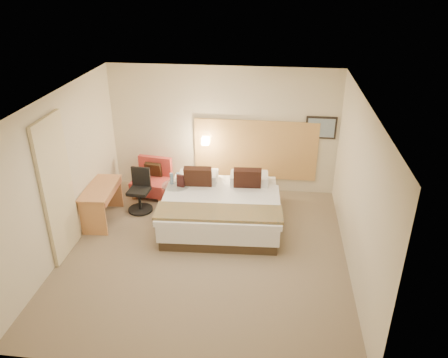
# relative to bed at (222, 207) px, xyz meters

# --- Properties ---
(floor) EXTENTS (4.80, 5.00, 0.02)m
(floor) POSITION_rel_bed_xyz_m (-0.16, -1.02, -0.35)
(floor) COLOR #7F6D56
(floor) RESTS_ON ground
(ceiling) EXTENTS (4.80, 5.00, 0.02)m
(ceiling) POSITION_rel_bed_xyz_m (-0.16, -1.02, 2.37)
(ceiling) COLOR silver
(ceiling) RESTS_ON floor
(wall_back) EXTENTS (4.80, 0.02, 2.70)m
(wall_back) POSITION_rel_bed_xyz_m (-0.16, 1.49, 1.01)
(wall_back) COLOR beige
(wall_back) RESTS_ON floor
(wall_front) EXTENTS (4.80, 0.02, 2.70)m
(wall_front) POSITION_rel_bed_xyz_m (-0.16, -3.53, 1.01)
(wall_front) COLOR beige
(wall_front) RESTS_ON floor
(wall_left) EXTENTS (0.02, 5.00, 2.70)m
(wall_left) POSITION_rel_bed_xyz_m (-2.57, -1.02, 1.01)
(wall_left) COLOR beige
(wall_left) RESTS_ON floor
(wall_right) EXTENTS (0.02, 5.00, 2.70)m
(wall_right) POSITION_rel_bed_xyz_m (2.25, -1.02, 1.01)
(wall_right) COLOR beige
(wall_right) RESTS_ON floor
(headboard_panel) EXTENTS (2.60, 0.04, 1.30)m
(headboard_panel) POSITION_rel_bed_xyz_m (0.54, 1.45, 0.61)
(headboard_panel) COLOR tan
(headboard_panel) RESTS_ON wall_back
(art_frame) EXTENTS (0.62, 0.03, 0.47)m
(art_frame) POSITION_rel_bed_xyz_m (1.86, 1.46, 1.16)
(art_frame) COLOR black
(art_frame) RESTS_ON wall_back
(art_canvas) EXTENTS (0.54, 0.01, 0.39)m
(art_canvas) POSITION_rel_bed_xyz_m (1.86, 1.44, 1.16)
(art_canvas) COLOR gray
(art_canvas) RESTS_ON wall_back
(lamp_arm) EXTENTS (0.02, 0.12, 0.02)m
(lamp_arm) POSITION_rel_bed_xyz_m (-0.51, 1.40, 0.81)
(lamp_arm) COLOR silver
(lamp_arm) RESTS_ON wall_back
(lamp_shade) EXTENTS (0.15, 0.15, 0.15)m
(lamp_shade) POSITION_rel_bed_xyz_m (-0.51, 1.34, 0.81)
(lamp_shade) COLOR #FFEDC6
(lamp_shade) RESTS_ON wall_back
(curtain) EXTENTS (0.06, 0.90, 2.42)m
(curtain) POSITION_rel_bed_xyz_m (-2.52, -1.27, 0.88)
(curtain) COLOR beige
(curtain) RESTS_ON wall_left
(bottle_a) EXTENTS (0.08, 0.08, 0.22)m
(bottle_a) POSITION_rel_bed_xyz_m (-1.03, 0.31, 0.39)
(bottle_a) COLOR #7A9DBC
(bottle_a) RESTS_ON side_table
(bottle_b) EXTENTS (0.08, 0.08, 0.22)m
(bottle_b) POSITION_rel_bed_xyz_m (-0.91, 0.34, 0.39)
(bottle_b) COLOR #8DBBDA
(bottle_b) RESTS_ON side_table
(menu_folder) EXTENTS (0.15, 0.09, 0.25)m
(menu_folder) POSITION_rel_bed_xyz_m (-0.82, 0.21, 0.40)
(menu_folder) COLOR #341515
(menu_folder) RESTS_ON side_table
(bed) EXTENTS (2.27, 2.22, 1.06)m
(bed) POSITION_rel_bed_xyz_m (0.00, 0.00, 0.00)
(bed) COLOR #3D2D1E
(bed) RESTS_ON floor
(lounge_chair) EXTENTS (0.83, 0.75, 0.78)m
(lounge_chair) POSITION_rel_bed_xyz_m (-1.63, 0.99, -0.03)
(lounge_chair) COLOR #A3724D
(lounge_chair) RESTS_ON floor
(side_table) EXTENTS (0.67, 0.67, 0.62)m
(side_table) POSITION_rel_bed_xyz_m (-0.93, 0.27, 0.00)
(side_table) COLOR silver
(side_table) RESTS_ON floor
(desk) EXTENTS (0.59, 1.17, 0.71)m
(desk) POSITION_rel_bed_xyz_m (-2.27, -0.18, 0.22)
(desk) COLOR #C27E4C
(desk) RESTS_ON floor
(desk_chair) EXTENTS (0.52, 0.52, 0.88)m
(desk_chair) POSITION_rel_bed_xyz_m (-1.69, 0.29, 0.02)
(desk_chair) COLOR black
(desk_chair) RESTS_ON floor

